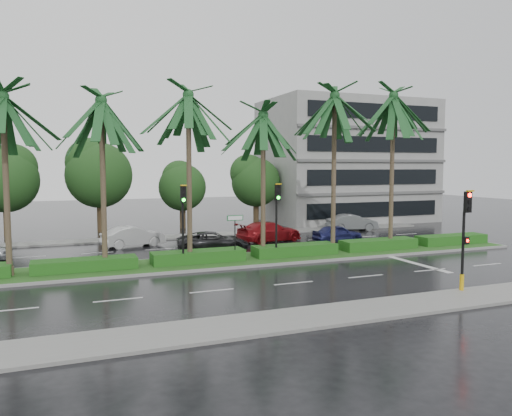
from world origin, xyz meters
name	(u,v)px	position (x,y,z in m)	size (l,w,h in m)	color
ground	(255,264)	(0.00, 0.00, 0.00)	(120.00, 120.00, 0.00)	black
near_sidewalk	(355,312)	(0.00, -10.20, 0.06)	(40.00, 2.40, 0.12)	slate
far_sidewalk	(199,235)	(0.00, 12.00, 0.06)	(40.00, 2.00, 0.12)	slate
median	(248,259)	(0.00, 1.00, 0.08)	(36.00, 4.00, 0.15)	gray
hedge	(248,253)	(0.00, 1.00, 0.45)	(35.20, 1.40, 0.60)	#234D16
lane_markings	(306,261)	(3.04, -0.43, 0.01)	(34.00, 13.06, 0.01)	silver
palm_row	(227,112)	(-1.24, 1.02, 8.52)	(26.30, 4.20, 10.67)	#483D29
signal_near	(465,236)	(6.00, -9.39, 2.50)	(0.34, 0.45, 4.36)	black
signal_median_left	(183,213)	(-4.00, 0.30, 3.00)	(0.34, 0.42, 4.36)	black
signal_median_right	(277,210)	(1.50, 0.30, 3.00)	(0.34, 0.42, 4.36)	black
street_sign	(235,226)	(-1.00, 0.48, 2.12)	(0.95, 0.09, 2.60)	black
bg_trees	(182,175)	(0.04, 17.59, 4.72)	(33.24, 5.44, 7.86)	#3A2E1A
building	(346,161)	(17.00, 18.00, 6.00)	(16.00, 10.00, 12.00)	gray
car_white	(133,236)	(-5.50, 8.72, 0.70)	(4.26, 1.48, 1.40)	#B2B2B2
car_darkgrey	(213,242)	(-1.00, 4.81, 0.65)	(4.65, 2.15, 1.29)	black
car_red	(269,232)	(4.07, 7.44, 0.73)	(5.02, 2.04, 1.46)	maroon
car_blue	(337,233)	(8.57, 5.40, 0.63)	(3.67, 1.48, 1.25)	navy
car_grey	(352,222)	(13.07, 10.50, 0.71)	(4.31, 1.50, 1.42)	slate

